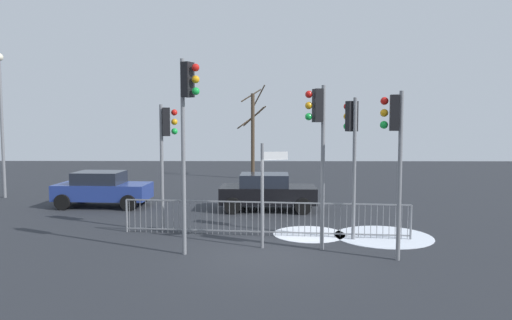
# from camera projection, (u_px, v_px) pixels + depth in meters

# --- Properties ---
(ground_plane) EXTENTS (60.00, 60.00, 0.00)m
(ground_plane) POSITION_uv_depth(u_px,v_px,m) (265.00, 254.00, 12.78)
(ground_plane) COLOR #26282D
(traffic_light_mid_right) EXTENTS (0.56, 0.36, 4.53)m
(traffic_light_mid_right) POSITION_uv_depth(u_px,v_px,m) (318.00, 130.00, 12.91)
(traffic_light_mid_right) COLOR slate
(traffic_light_mid_right) RESTS_ON ground
(traffic_light_mid_left) EXTENTS (0.57, 0.35, 4.09)m
(traffic_light_mid_left) POSITION_uv_depth(u_px,v_px,m) (166.00, 139.00, 15.13)
(traffic_light_mid_left) COLOR slate
(traffic_light_mid_left) RESTS_ON ground
(traffic_light_rear_left) EXTENTS (0.40, 0.53, 4.25)m
(traffic_light_rear_left) POSITION_uv_depth(u_px,v_px,m) (352.00, 136.00, 14.19)
(traffic_light_rear_left) COLOR slate
(traffic_light_rear_left) RESTS_ON ground
(traffic_light_foreground_right) EXTENTS (0.53, 0.40, 5.18)m
(traffic_light_foreground_right) POSITION_uv_depth(u_px,v_px,m) (187.00, 113.00, 12.36)
(traffic_light_foreground_right) COLOR slate
(traffic_light_foreground_right) RESTS_ON ground
(traffic_light_rear_right) EXTENTS (0.56, 0.36, 4.31)m
(traffic_light_rear_right) POSITION_uv_depth(u_px,v_px,m) (395.00, 137.00, 11.97)
(traffic_light_rear_right) COLOR slate
(traffic_light_rear_right) RESTS_ON ground
(direction_sign_post) EXTENTS (0.77, 0.26, 2.95)m
(direction_sign_post) POSITION_uv_depth(u_px,v_px,m) (264.00, 189.00, 13.25)
(direction_sign_post) COLOR slate
(direction_sign_post) RESTS_ON ground
(pedestrian_guard_railing) EXTENTS (8.89, 1.00, 1.07)m
(pedestrian_guard_railing) POSITION_uv_depth(u_px,v_px,m) (264.00, 218.00, 14.76)
(pedestrian_guard_railing) COLOR slate
(pedestrian_guard_railing) RESTS_ON ground
(car_black_far) EXTENTS (3.84, 2.01, 1.47)m
(car_black_far) POSITION_uv_depth(u_px,v_px,m) (267.00, 191.00, 18.97)
(car_black_far) COLOR black
(car_black_far) RESTS_ON ground
(car_blue_near) EXTENTS (3.89, 2.10, 1.47)m
(car_blue_near) POSITION_uv_depth(u_px,v_px,m) (102.00, 188.00, 19.79)
(car_blue_near) COLOR navy
(car_blue_near) RESTS_ON ground
(street_lamp) EXTENTS (0.36, 0.36, 6.66)m
(street_lamp) POSITION_uv_depth(u_px,v_px,m) (1.00, 110.00, 21.85)
(street_lamp) COLOR slate
(street_lamp) RESTS_ON ground
(bare_tree_left) EXTENTS (1.84, 1.13, 5.80)m
(bare_tree_left) POSITION_uv_depth(u_px,v_px,m) (253.00, 132.00, 29.38)
(bare_tree_left) COLOR #473828
(bare_tree_left) RESTS_ON ground
(snow_patch_kerb) EXTENTS (2.99, 2.99, 0.01)m
(snow_patch_kerb) POSITION_uv_depth(u_px,v_px,m) (383.00, 236.00, 14.66)
(snow_patch_kerb) COLOR silver
(snow_patch_kerb) RESTS_ON ground
(snow_patch_island) EXTENTS (2.27, 2.27, 0.01)m
(snow_patch_island) POSITION_uv_depth(u_px,v_px,m) (309.00, 234.00, 14.97)
(snow_patch_island) COLOR white
(snow_patch_island) RESTS_ON ground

